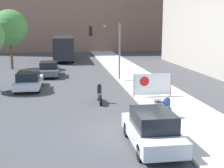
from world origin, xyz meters
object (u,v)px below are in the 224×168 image
at_px(protest_banner, 152,84).
at_px(car_on_road_midblock, 49,69).
at_px(street_tree_midblock, 10,28).
at_px(motorcycle_on_road, 99,94).
at_px(car_on_road_nearest, 29,80).
at_px(seated_protester, 167,105).
at_px(city_bus_on_road, 64,47).
at_px(parked_car_curbside, 152,129).
at_px(traffic_light_pole, 108,41).

xyz_separation_m(protest_banner, car_on_road_midblock, (-7.36, 10.37, -0.25)).
bearing_deg(street_tree_midblock, car_on_road_midblock, -52.52).
height_order(motorcycle_on_road, street_tree_midblock, street_tree_midblock).
distance_m(car_on_road_midblock, street_tree_midblock, 8.14).
distance_m(car_on_road_nearest, street_tree_midblock, 12.69).
height_order(protest_banner, car_on_road_midblock, protest_banner).
bearing_deg(car_on_road_midblock, seated_protester, -66.03).
height_order(car_on_road_nearest, street_tree_midblock, street_tree_midblock).
xyz_separation_m(car_on_road_nearest, car_on_road_midblock, (1.24, 5.99, 0.02)).
bearing_deg(car_on_road_nearest, seated_protester, -49.13).
bearing_deg(car_on_road_nearest, car_on_road_midblock, 78.35).
relative_size(car_on_road_midblock, city_bus_on_road, 0.44).
bearing_deg(car_on_road_nearest, city_bus_on_road, 82.41).
xyz_separation_m(parked_car_curbside, car_on_road_midblock, (-5.03, 18.65, -0.04)).
relative_size(protest_banner, street_tree_midblock, 0.40).
xyz_separation_m(protest_banner, traffic_light_pole, (-2.04, 7.22, 2.51)).
relative_size(traffic_light_pole, motorcycle_on_road, 2.38).
distance_m(protest_banner, city_bus_on_road, 24.67).
bearing_deg(street_tree_midblock, car_on_road_nearest, -75.05).
height_order(car_on_road_nearest, city_bus_on_road, city_bus_on_road).
relative_size(car_on_road_midblock, motorcycle_on_road, 2.18).
relative_size(seated_protester, car_on_road_nearest, 0.26).
relative_size(protest_banner, traffic_light_pole, 0.54).
bearing_deg(parked_car_curbside, seated_protester, 62.66).
xyz_separation_m(traffic_light_pole, street_tree_midblock, (-9.67, 8.84, 1.11)).
bearing_deg(city_bus_on_road, car_on_road_midblock, -95.76).
bearing_deg(protest_banner, car_on_road_nearest, 153.01).
relative_size(seated_protester, street_tree_midblock, 0.19).
height_order(protest_banner, parked_car_curbside, protest_banner).
bearing_deg(protest_banner, seated_protester, -96.74).
distance_m(car_on_road_nearest, car_on_road_midblock, 6.12).
distance_m(protest_banner, motorcycle_on_road, 3.76).
relative_size(motorcycle_on_road, street_tree_midblock, 0.32).
height_order(seated_protester, car_on_road_nearest, car_on_road_nearest).
bearing_deg(seated_protester, protest_banner, 105.30).
bearing_deg(protest_banner, parked_car_curbside, -105.72).
distance_m(parked_car_curbside, motorcycle_on_road, 7.72).
bearing_deg(protest_banner, street_tree_midblock, 126.12).
bearing_deg(car_on_road_nearest, street_tree_midblock, 104.95).
bearing_deg(parked_car_curbside, city_bus_on_road, 96.49).
relative_size(car_on_road_nearest, street_tree_midblock, 0.72).
bearing_deg(protest_banner, motorcycle_on_road, -169.57).
bearing_deg(car_on_road_nearest, traffic_light_pole, 23.39).
bearing_deg(traffic_light_pole, parked_car_curbside, -91.06).
height_order(parked_car_curbside, car_on_road_nearest, parked_car_curbside).
relative_size(parked_car_curbside, city_bus_on_road, 0.41).
bearing_deg(seated_protester, motorcycle_on_road, 148.34).
relative_size(seated_protester, city_bus_on_road, 0.12).
bearing_deg(seated_protester, city_bus_on_road, 122.70).
height_order(parked_car_curbside, motorcycle_on_road, parked_car_curbside).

